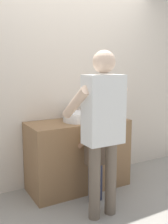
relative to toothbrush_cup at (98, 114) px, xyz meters
name	(u,v)px	position (x,y,z in m)	size (l,w,h in m)	color
ground_plane	(90,196)	(-0.31, -0.33, -0.90)	(14.00, 14.00, 0.00)	#9E998E
back_wall	(66,78)	(-0.31, 0.29, 0.45)	(4.40, 0.08, 2.70)	beige
vanity_cabinet	(78,154)	(-0.31, -0.03, -0.48)	(1.22, 0.54, 0.84)	olive
sink_basin	(79,117)	(-0.31, -0.05, 0.00)	(0.38, 0.38, 0.11)	white
faucet	(70,112)	(-0.31, 0.18, 0.03)	(0.18, 0.14, 0.18)	#B7BABF
toothbrush_cup	(98,114)	(0.00, 0.00, 0.00)	(0.07, 0.07, 0.21)	#D86666
child_toddler	(95,153)	(-0.31, -0.43, -0.34)	(0.29, 0.29, 0.94)	#2D334C
adult_parent	(102,120)	(-0.41, -0.72, 0.09)	(0.51, 0.54, 1.65)	#6B5B4C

